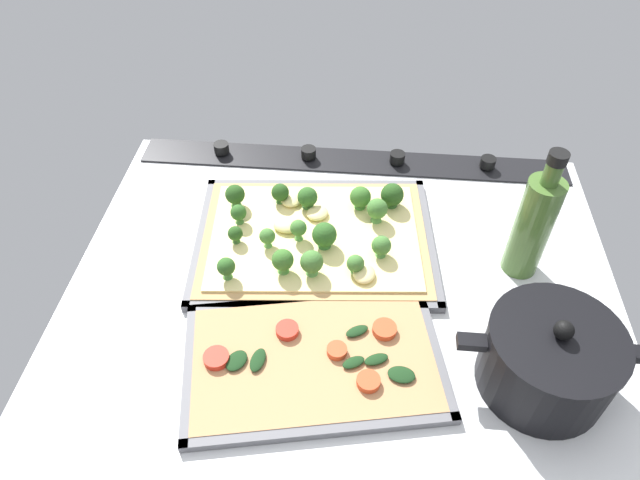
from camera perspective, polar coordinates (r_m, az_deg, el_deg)
name	(u,v)px	position (r cm, az deg, el deg)	size (l,w,h in cm)	color
ground_plane	(342,289)	(88.36, 2.24, -4.95)	(82.79, 66.66, 3.00)	silver
stove_control_panel	(352,160)	(108.50, 3.25, 7.98)	(79.48, 7.00, 2.60)	black
baking_tray_front	(315,241)	(92.66, -0.54, -0.09)	(40.47, 31.64, 1.30)	slate
broccoli_pizza	(315,233)	(91.57, -0.47, 0.73)	(37.87, 29.05, 5.79)	tan
baking_tray_back	(314,362)	(78.51, -0.63, -12.02)	(37.89, 27.71, 1.30)	slate
veggie_pizza_back	(314,358)	(77.97, -0.57, -11.72)	(35.07, 24.89, 1.90)	tan
cooking_pot	(549,359)	(78.44, 21.82, -10.99)	(23.59, 16.72, 12.58)	black
oil_bottle	(533,225)	(88.34, 20.48, 1.44)	(5.37, 5.37, 21.97)	#476B2D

